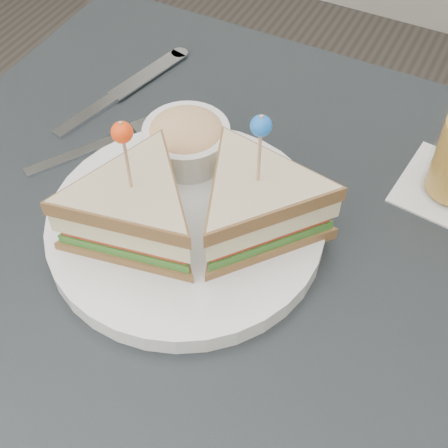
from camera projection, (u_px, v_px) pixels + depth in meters
table at (212, 297)px, 0.71m from camera, size 0.80×0.80×0.75m
plate_meal at (192, 204)px, 0.64m from camera, size 0.38×0.38×0.17m
cutlery_fork at (113, 140)px, 0.76m from camera, size 0.13×0.18×0.01m
cutlery_knife at (119, 94)px, 0.82m from camera, size 0.07×0.23×0.01m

